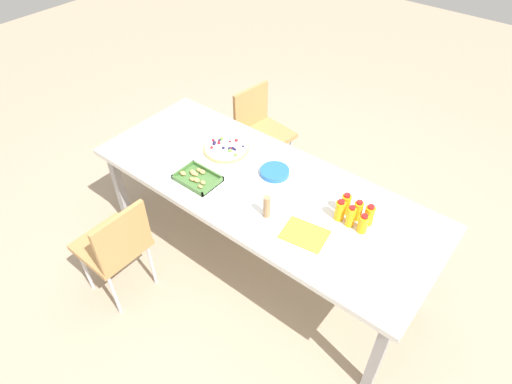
% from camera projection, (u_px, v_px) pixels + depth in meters
% --- Properties ---
extents(ground_plane, '(12.00, 12.00, 0.00)m').
position_uv_depth(ground_plane, '(261.00, 256.00, 3.38)').
color(ground_plane, tan).
extents(party_table, '(2.39, 0.94, 0.74)m').
position_uv_depth(party_table, '(262.00, 191.00, 2.92)').
color(party_table, silver).
rests_on(party_table, ground_plane).
extents(chair_near_right, '(0.45, 0.45, 0.83)m').
position_uv_depth(chair_near_right, '(260.00, 127.00, 3.79)').
color(chair_near_right, '#B7844C').
rests_on(chair_near_right, ground_plane).
extents(chair_far_right, '(0.40, 0.40, 0.83)m').
position_uv_depth(chair_far_right, '(116.00, 244.00, 2.81)').
color(chair_far_right, '#B7844C').
rests_on(chair_far_right, ground_plane).
extents(juice_bottle_0, '(0.06, 0.06, 0.14)m').
position_uv_depth(juice_bottle_0, '(369.00, 215.00, 2.57)').
color(juice_bottle_0, '#FAAC14').
rests_on(juice_bottle_0, party_table).
extents(juice_bottle_1, '(0.06, 0.06, 0.14)m').
position_uv_depth(juice_bottle_1, '(358.00, 211.00, 2.60)').
color(juice_bottle_1, '#F9AE14').
rests_on(juice_bottle_1, party_table).
extents(juice_bottle_2, '(0.06, 0.06, 0.15)m').
position_uv_depth(juice_bottle_2, '(346.00, 204.00, 2.64)').
color(juice_bottle_2, '#FAAC14').
rests_on(juice_bottle_2, party_table).
extents(juice_bottle_3, '(0.06, 0.06, 0.13)m').
position_uv_depth(juice_bottle_3, '(363.00, 224.00, 2.53)').
color(juice_bottle_3, '#F9AD14').
rests_on(juice_bottle_3, party_table).
extents(juice_bottle_4, '(0.05, 0.05, 0.15)m').
position_uv_depth(juice_bottle_4, '(351.00, 216.00, 2.56)').
color(juice_bottle_4, '#FAAE14').
rests_on(juice_bottle_4, party_table).
extents(juice_bottle_5, '(0.06, 0.06, 0.15)m').
position_uv_depth(juice_bottle_5, '(340.00, 210.00, 2.60)').
color(juice_bottle_5, '#F9AD14').
rests_on(juice_bottle_5, party_table).
extents(fruit_pizza, '(0.33, 0.33, 0.05)m').
position_uv_depth(fruit_pizza, '(226.00, 148.00, 3.15)').
color(fruit_pizza, tan).
rests_on(fruit_pizza, party_table).
extents(snack_tray, '(0.29, 0.21, 0.04)m').
position_uv_depth(snack_tray, '(197.00, 178.00, 2.91)').
color(snack_tray, '#477238').
rests_on(snack_tray, party_table).
extents(plate_stack, '(0.20, 0.20, 0.03)m').
position_uv_depth(plate_stack, '(275.00, 172.00, 2.94)').
color(plate_stack, blue).
rests_on(plate_stack, party_table).
extents(napkin_stack, '(0.15, 0.15, 0.01)m').
position_uv_depth(napkin_stack, '(403.00, 229.00, 2.57)').
color(napkin_stack, white).
rests_on(napkin_stack, party_table).
extents(cardboard_tube, '(0.04, 0.04, 0.16)m').
position_uv_depth(cardboard_tube, '(267.00, 207.00, 2.61)').
color(cardboard_tube, '#9E7A56').
rests_on(cardboard_tube, party_table).
extents(paper_folder, '(0.29, 0.24, 0.01)m').
position_uv_depth(paper_folder, '(305.00, 234.00, 2.55)').
color(paper_folder, yellow).
rests_on(paper_folder, party_table).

